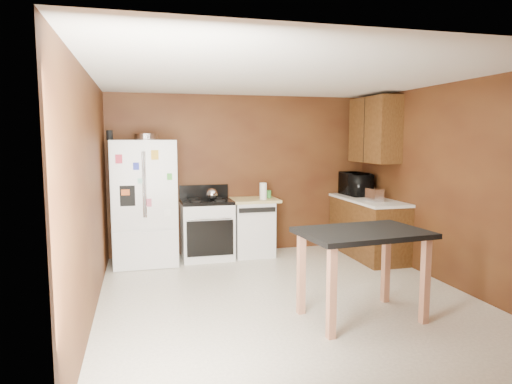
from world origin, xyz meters
name	(u,v)px	position (x,y,z in m)	size (l,w,h in m)	color
floor	(286,296)	(0.00, 0.00, 0.00)	(4.50, 4.50, 0.00)	white
ceiling	(288,76)	(0.00, 0.00, 2.50)	(4.50, 4.50, 0.00)	white
wall_back	(243,174)	(0.00, 2.25, 1.25)	(4.20, 4.20, 0.00)	#573317
wall_front	(394,226)	(0.00, -2.25, 1.25)	(4.20, 4.20, 0.00)	#573317
wall_left	(90,195)	(-2.10, 0.00, 1.25)	(4.50, 4.50, 0.00)	#573317
wall_right	(448,185)	(2.10, 0.00, 1.25)	(4.50, 4.50, 0.00)	#573317
roasting_pan	(146,137)	(-1.50, 1.89, 1.85)	(0.36, 0.36, 0.09)	silver
pen_cup	(110,135)	(-2.00, 1.80, 1.87)	(0.09, 0.09, 0.13)	black
kettle	(212,194)	(-0.56, 1.89, 0.99)	(0.18, 0.18, 0.18)	silver
paper_towel	(263,191)	(0.22, 1.83, 1.02)	(0.11, 0.11, 0.26)	white
green_canister	(268,194)	(0.34, 1.99, 0.95)	(0.11, 0.11, 0.12)	green
toaster	(374,195)	(1.74, 1.16, 0.99)	(0.16, 0.26, 0.19)	silver
microwave	(356,185)	(1.81, 1.89, 1.07)	(0.60, 0.41, 0.33)	black
refrigerator	(145,202)	(-1.55, 1.86, 0.90)	(0.90, 0.80, 1.80)	white
gas_range	(207,228)	(-0.64, 1.92, 0.46)	(0.76, 0.68, 1.10)	white
dishwasher	(252,226)	(0.08, 1.95, 0.45)	(0.78, 0.63, 0.89)	white
right_cabinets	(370,198)	(1.84, 1.48, 0.91)	(0.63, 1.58, 2.45)	brown
island	(362,244)	(0.54, -0.80, 0.77)	(1.31, 0.94, 0.91)	black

